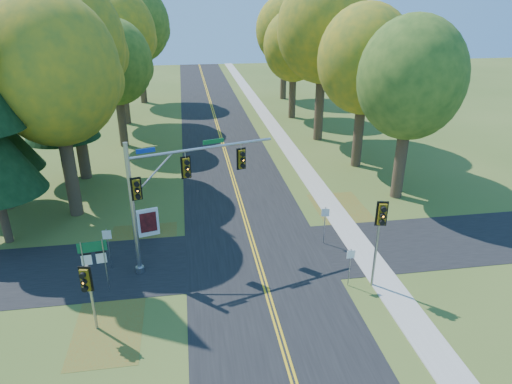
{
  "coord_description": "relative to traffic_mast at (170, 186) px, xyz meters",
  "views": [
    {
      "loc": [
        -3.5,
        -20.12,
        13.75
      ],
      "look_at": [
        0.27,
        3.81,
        3.2
      ],
      "focal_mm": 32.0,
      "sensor_mm": 36.0,
      "label": 1
    }
  ],
  "objects": [
    {
      "name": "road_cross",
      "position": [
        4.53,
        0.08,
        -4.66
      ],
      "size": [
        60.0,
        6.0,
        0.02
      ],
      "primitive_type": "cube",
      "color": "black",
      "rests_on": "ground"
    },
    {
      "name": "leaf_patch_w_far",
      "position": [
        -2.97,
        -4.92,
        -4.66
      ],
      "size": [
        3.0,
        5.0,
        0.0
      ],
      "primitive_type": "cube",
      "color": "brown",
      "rests_on": "ground"
    },
    {
      "name": "leaf_patch_e",
      "position": [
        11.33,
        4.08,
        -4.66
      ],
      "size": [
        3.5,
        8.0,
        0.0
      ],
      "primitive_type": "cube",
      "color": "brown",
      "rests_on": "ground"
    },
    {
      "name": "route_sign_cluster",
      "position": [
        -3.81,
        -2.04,
        -2.6
      ],
      "size": [
        1.36,
        0.22,
        2.93
      ],
      "rotation": [
        0.0,
        0.0,
        0.12
      ],
      "color": "gray",
      "rests_on": "ground"
    },
    {
      "name": "reg_sign_e_south",
      "position": [
        8.73,
        -3.47,
        -3.19
      ],
      "size": [
        0.41,
        0.07,
        2.15
      ],
      "rotation": [
        0.0,
        0.0,
        0.03
      ],
      "color": "gray",
      "rests_on": "ground"
    },
    {
      "name": "centerline_right",
      "position": [
        4.63,
        -1.92,
        -4.64
      ],
      "size": [
        0.1,
        160.0,
        0.01
      ],
      "primitive_type": "cube",
      "color": "gold",
      "rests_on": "road_main"
    },
    {
      "name": "reg_sign_w",
      "position": [
        -3.47,
        0.07,
        -3.02
      ],
      "size": [
        0.46,
        0.08,
        2.41
      ],
      "rotation": [
        0.0,
        0.0,
        -0.05
      ],
      "color": "gray",
      "rests_on": "ground"
    },
    {
      "name": "pine_c",
      "position": [
        -8.47,
        14.08,
        5.02
      ],
      "size": [
        5.6,
        5.6,
        20.56
      ],
      "color": "#38281C",
      "rests_on": "ground"
    },
    {
      "name": "traffic_mast",
      "position": [
        0.0,
        0.0,
        0.0
      ],
      "size": [
        7.71,
        2.69,
        7.26
      ],
      "rotation": [
        0.0,
        0.0,
        0.29
      ],
      "color": "#9DA0A5",
      "rests_on": "ground"
    },
    {
      "name": "ped_signal_pole",
      "position": [
        -3.52,
        -5.06,
        -2.15
      ],
      "size": [
        0.53,
        0.62,
        3.39
      ],
      "rotation": [
        0.0,
        0.0,
        -0.21
      ],
      "color": "#9A9EA3",
      "rests_on": "ground"
    },
    {
      "name": "sidewalk_east",
      "position": [
        10.73,
        -1.92,
        -4.64
      ],
      "size": [
        1.6,
        160.0,
        0.06
      ],
      "primitive_type": "cube",
      "color": "#9E998E",
      "rests_on": "ground"
    },
    {
      "name": "tree_w_d",
      "position": [
        -5.6,
        31.27,
        5.11
      ],
      "size": [
        8.2,
        8.2,
        14.56
      ],
      "color": "#38281C",
      "rests_on": "ground"
    },
    {
      "name": "tree_e_e",
      "position": [
        15.0,
        41.66,
        4.52
      ],
      "size": [
        7.8,
        7.8,
        13.74
      ],
      "color": "#38281C",
      "rests_on": "ground"
    },
    {
      "name": "reg_sign_e_north",
      "position": [
        8.72,
        0.87,
        -3.02
      ],
      "size": [
        0.46,
        0.1,
        2.41
      ],
      "rotation": [
        0.0,
        0.0,
        -0.14
      ],
      "color": "gray",
      "rests_on": "ground"
    },
    {
      "name": "centerline_left",
      "position": [
        4.43,
        -1.92,
        -4.64
      ],
      "size": [
        0.1,
        160.0,
        0.01
      ],
      "primitive_type": "cube",
      "color": "gold",
      "rests_on": "road_main"
    },
    {
      "name": "ground",
      "position": [
        4.53,
        -1.92,
        -4.67
      ],
      "size": [
        160.0,
        160.0,
        0.0
      ],
      "primitive_type": "plane",
      "color": "#3B541D",
      "rests_on": "ground"
    },
    {
      "name": "leaf_patch_w_near",
      "position": [
        -1.97,
        2.08,
        -4.66
      ],
      "size": [
        4.0,
        6.0,
        0.0
      ],
      "primitive_type": "cube",
      "color": "brown",
      "rests_on": "ground"
    },
    {
      "name": "info_kiosk",
      "position": [
        -1.64,
        3.52,
        -3.77
      ],
      "size": [
        1.3,
        0.5,
        1.8
      ],
      "rotation": [
        0.0,
        0.0,
        0.25
      ],
      "color": "white",
      "rests_on": "ground"
    },
    {
      "name": "tree_w_a",
      "position": [
        -6.6,
        7.47,
        4.82
      ],
      "size": [
        8.0,
        8.0,
        14.15
      ],
      "color": "#38281C",
      "rests_on": "ground"
    },
    {
      "name": "tree_e_c",
      "position": [
        14.41,
        21.77,
        5.99
      ],
      "size": [
        8.8,
        8.8,
        15.79
      ],
      "color": "#38281C",
      "rests_on": "ground"
    },
    {
      "name": "tree_e_a",
      "position": [
        16.09,
        6.86,
        3.86
      ],
      "size": [
        7.2,
        7.2,
        12.73
      ],
      "color": "#38281C",
      "rests_on": "ground"
    },
    {
      "name": "tree_w_b",
      "position": [
        -7.2,
        14.37,
        5.7
      ],
      "size": [
        8.6,
        8.6,
        15.38
      ],
      "color": "#38281C",
      "rests_on": "ground"
    },
    {
      "name": "east_signal_pole",
      "position": [
        9.91,
        -3.84,
        -0.98
      ],
      "size": [
        0.56,
        0.65,
        4.86
      ],
      "rotation": [
        0.0,
        0.0,
        -0.17
      ],
      "color": "gray",
      "rests_on": "ground"
    },
    {
      "name": "tree_w_e",
      "position": [
        -4.4,
        42.17,
        5.41
      ],
      "size": [
        8.4,
        8.4,
        14.97
      ],
      "color": "#38281C",
      "rests_on": "ground"
    },
    {
      "name": "road_main",
      "position": [
        4.53,
        -1.92,
        -4.66
      ],
      "size": [
        8.0,
        160.0,
        0.02
      ],
      "primitive_type": "cube",
      "color": "black",
      "rests_on": "ground"
    },
    {
      "name": "tree_e_d",
      "position": [
        13.79,
        30.96,
        3.57
      ],
      "size": [
        7.0,
        7.0,
        12.32
      ],
      "color": "#38281C",
      "rests_on": "ground"
    },
    {
      "name": "tree_w_c",
      "position": [
        -5.01,
        22.55,
        3.28
      ],
      "size": [
        6.8,
        6.8,
        11.91
      ],
      "color": "#38281C",
      "rests_on": "ground"
    },
    {
      "name": "tree_e_b",
      "position": [
        15.5,
        13.66,
        4.23
      ],
      "size": [
        7.6,
        7.6,
        13.33
      ],
      "color": "#38281C",
      "rests_on": "ground"
    }
  ]
}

